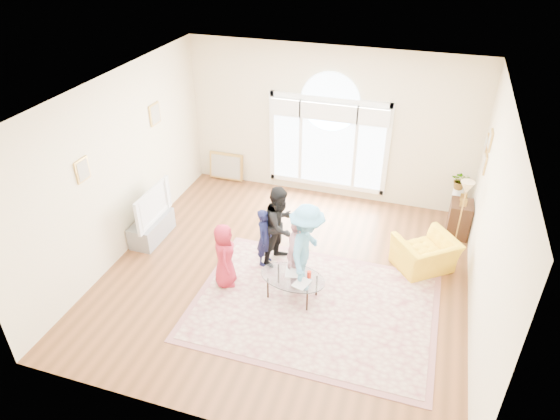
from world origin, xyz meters
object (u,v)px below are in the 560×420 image
(area_rug, at_px, (314,306))
(armchair, at_px, (425,254))
(television, at_px, (148,204))
(tv_console, at_px, (152,228))
(coffee_table, at_px, (292,278))

(area_rug, bearing_deg, armchair, 44.37)
(area_rug, bearing_deg, television, 164.82)
(area_rug, height_order, armchair, armchair)
(area_rug, distance_m, television, 3.61)
(area_rug, distance_m, tv_console, 3.55)
(television, distance_m, coffee_table, 3.14)
(tv_console, height_order, television, television)
(coffee_table, bearing_deg, tv_console, 172.99)
(tv_console, height_order, coffee_table, coffee_table)
(armchair, bearing_deg, tv_console, -31.44)
(tv_console, bearing_deg, coffee_table, -15.01)
(coffee_table, relative_size, armchair, 1.22)
(tv_console, bearing_deg, area_rug, -15.15)
(tv_console, bearing_deg, armchair, 6.99)
(television, bearing_deg, armchair, 7.00)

